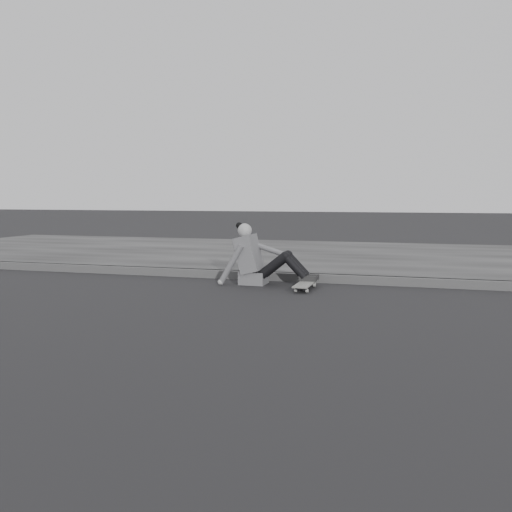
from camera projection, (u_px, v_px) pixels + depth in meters
The scene contains 4 objects.
curb at pixel (501, 286), 7.57m from camera, with size 24.00×0.16×0.12m, color #434343.
sidewalk at pixel (480, 261), 10.45m from camera, with size 24.00×6.00×0.12m, color #363636.
skateboard at pixel (305, 284), 7.63m from camera, with size 0.20×0.78×0.09m.
seated_woman at pixel (258, 259), 8.04m from camera, with size 1.38×0.46×0.88m.
Camera 1 is at (-1.03, -5.53, 1.24)m, focal length 40.00 mm.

